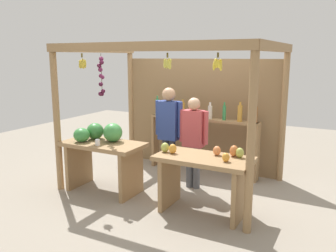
{
  "coord_description": "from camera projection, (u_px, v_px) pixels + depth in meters",
  "views": [
    {
      "loc": [
        2.48,
        -4.88,
        2.07
      ],
      "look_at": [
        0.0,
        -0.2,
        1.01
      ],
      "focal_mm": 37.49,
      "sensor_mm": 36.0,
      "label": 1
    }
  ],
  "objects": [
    {
      "name": "ground_plane",
      "position": [
        174.0,
        184.0,
        5.77
      ],
      "size": [
        12.0,
        12.0,
        0.0
      ],
      "primitive_type": "plane",
      "color": "gray",
      "rests_on": "ground"
    },
    {
      "name": "market_stall",
      "position": [
        186.0,
        101.0,
        5.91
      ],
      "size": [
        3.12,
        2.14,
        2.25
      ],
      "color": "#99754C",
      "rests_on": "ground"
    },
    {
      "name": "fruit_counter_left",
      "position": [
        102.0,
        148.0,
        5.4
      ],
      "size": [
        1.26,
        0.64,
        1.07
      ],
      "color": "#99754C",
      "rests_on": "ground"
    },
    {
      "name": "fruit_counter_right",
      "position": [
        204.0,
        171.0,
        4.63
      ],
      "size": [
        1.26,
        0.64,
        0.93
      ],
      "color": "#99754C",
      "rests_on": "ground"
    },
    {
      "name": "bottle_shelf_unit",
      "position": [
        203.0,
        128.0,
        6.19
      ],
      "size": [
        2.0,
        0.22,
        1.35
      ],
      "color": "#99754C",
      "rests_on": "ground"
    },
    {
      "name": "vendor_man",
      "position": [
        169.0,
        127.0,
        5.66
      ],
      "size": [
        0.48,
        0.21,
        1.58
      ],
      "rotation": [
        0.0,
        0.0,
        0.0
      ],
      "color": "#323540",
      "rests_on": "ground"
    },
    {
      "name": "vendor_woman",
      "position": [
        194.0,
        135.0,
        5.48
      ],
      "size": [
        0.48,
        0.2,
        1.45
      ],
      "rotation": [
        0.0,
        0.0,
        0.07
      ],
      "color": "#555860",
      "rests_on": "ground"
    }
  ]
}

